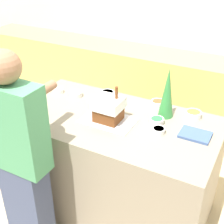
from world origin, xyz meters
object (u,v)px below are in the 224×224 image
object	(u,v)px
candy_bowl_beside_tree	(107,93)
person	(21,159)
candy_bowl_near_tray_right	(76,94)
gingerbread_house	(108,109)
candy_bowl_far_right	(58,91)
decorative_tree	(167,93)
candy_bowl_center_rear	(159,130)
candy_bowl_behind_tray	(157,121)
candy_bowl_far_left	(193,114)
cookbook	(195,135)
candy_bowl_near_tray_left	(158,103)
baking_tray	(108,120)

from	to	relation	value
candy_bowl_beside_tree	person	bearing A→B (deg)	-97.84
candy_bowl_near_tray_right	gingerbread_house	bearing A→B (deg)	-26.80
candy_bowl_far_right	gingerbread_house	bearing A→B (deg)	-18.58
decorative_tree	candy_bowl_center_rear	size ratio (longest dim) A/B	4.24
candy_bowl_behind_tray	candy_bowl_near_tray_right	xyz separation A→B (m)	(-0.82, 0.10, 0.00)
gingerbread_house	candy_bowl_far_left	distance (m)	0.69
cookbook	person	size ratio (longest dim) A/B	0.14
candy_bowl_far_left	cookbook	bearing A→B (deg)	-71.34
candy_bowl_behind_tray	candy_bowl_near_tray_left	bearing A→B (deg)	109.26
candy_bowl_near_tray_left	person	size ratio (longest dim) A/B	0.07
candy_bowl_near_tray_left	candy_bowl_far_right	size ratio (longest dim) A/B	1.17
decorative_tree	candy_bowl_beside_tree	bearing A→B (deg)	170.16
candy_bowl_behind_tray	candy_bowl_center_rear	world-z (taller)	candy_bowl_behind_tray
gingerbread_house	candy_bowl_behind_tray	size ratio (longest dim) A/B	2.54
candy_bowl_near_tray_left	candy_bowl_near_tray_right	world-z (taller)	candy_bowl_near_tray_left
decorative_tree	candy_bowl_beside_tree	distance (m)	0.63
decorative_tree	person	bearing A→B (deg)	-129.03
candy_bowl_near_tray_left	candy_bowl_behind_tray	bearing A→B (deg)	-70.74
candy_bowl_beside_tree	gingerbread_house	bearing A→B (deg)	-59.92
baking_tray	person	size ratio (longest dim) A/B	0.26
gingerbread_house	person	world-z (taller)	person
candy_bowl_behind_tray	candy_bowl_near_tray_right	distance (m)	0.83
gingerbread_house	candy_bowl_beside_tree	world-z (taller)	gingerbread_house
candy_bowl_beside_tree	person	size ratio (longest dim) A/B	0.08
candy_bowl_behind_tray	person	xyz separation A→B (m)	(-0.71, -0.76, -0.11)
candy_bowl_near_tray_right	decorative_tree	bearing A→B (deg)	3.17
candy_bowl_center_rear	candy_bowl_beside_tree	bearing A→B (deg)	150.10
gingerbread_house	decorative_tree	world-z (taller)	decorative_tree
candy_bowl_center_rear	candy_bowl_near_tray_left	bearing A→B (deg)	111.80
candy_bowl_far_right	person	size ratio (longest dim) A/B	0.06
baking_tray	candy_bowl_center_rear	distance (m)	0.41
decorative_tree	candy_bowl_behind_tray	distance (m)	0.23
candy_bowl_near_tray_right	candy_bowl_beside_tree	size ratio (longest dim) A/B	0.90
candy_bowl_far_right	baking_tray	bearing A→B (deg)	-18.61
baking_tray	decorative_tree	size ratio (longest dim) A/B	1.03
baking_tray	cookbook	size ratio (longest dim) A/B	1.89
candy_bowl_near_tray_right	person	xyz separation A→B (m)	(0.11, -0.86, -0.11)
candy_bowl_far_right	candy_bowl_center_rear	bearing A→B (deg)	-10.57
candy_bowl_beside_tree	cookbook	world-z (taller)	candy_bowl_beside_tree
candy_bowl_far_right	cookbook	xyz separation A→B (m)	(1.32, -0.11, -0.01)
decorative_tree	candy_bowl_far_left	world-z (taller)	decorative_tree
candy_bowl_far_left	candy_bowl_behind_tray	size ratio (longest dim) A/B	1.16
decorative_tree	candy_bowl_behind_tray	size ratio (longest dim) A/B	3.66
decorative_tree	candy_bowl_far_left	bearing A→B (deg)	22.75
candy_bowl_near_tray_left	candy_bowl_center_rear	bearing A→B (deg)	-68.20
candy_bowl_near_tray_right	candy_bowl_beside_tree	bearing A→B (deg)	31.28
decorative_tree	candy_bowl_behind_tray	bearing A→B (deg)	-98.13
baking_tray	candy_bowl_near_tray_right	bearing A→B (deg)	153.16
candy_bowl_far_left	candy_bowl_far_right	world-z (taller)	candy_bowl_far_left
candy_bowl_far_right	candy_bowl_near_tray_right	size ratio (longest dim) A/B	0.86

